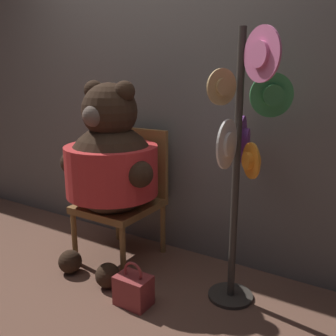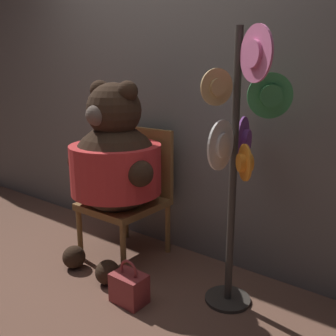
{
  "view_description": "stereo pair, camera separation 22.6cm",
  "coord_description": "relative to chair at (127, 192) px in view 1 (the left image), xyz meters",
  "views": [
    {
      "loc": [
        1.54,
        -1.65,
        1.37
      ],
      "look_at": [
        0.31,
        0.3,
        0.78
      ],
      "focal_mm": 40.0,
      "sensor_mm": 36.0,
      "label": 1
    },
    {
      "loc": [
        1.72,
        -1.53,
        1.37
      ],
      "look_at": [
        0.31,
        0.3,
        0.78
      ],
      "focal_mm": 40.0,
      "sensor_mm": 36.0,
      "label": 2
    }
  ],
  "objects": [
    {
      "name": "ground_plane",
      "position": [
        0.16,
        -0.46,
        -0.5
      ],
      "size": [
        14.0,
        14.0,
        0.0
      ],
      "primitive_type": "plane",
      "color": "brown"
    },
    {
      "name": "wall_back",
      "position": [
        0.16,
        0.33,
        0.83
      ],
      "size": [
        8.0,
        0.1,
        2.65
      ],
      "color": "#66605B",
      "rests_on": "ground_plane"
    },
    {
      "name": "chair",
      "position": [
        0.0,
        0.0,
        0.0
      ],
      "size": [
        0.51,
        0.55,
        0.96
      ],
      "color": "olive",
      "rests_on": "ground_plane"
    },
    {
      "name": "teddy_bear",
      "position": [
        0.02,
        -0.19,
        0.26
      ],
      "size": [
        0.78,
        0.69,
        1.32
      ],
      "color": "black",
      "rests_on": "ground_plane"
    },
    {
      "name": "hat_display_rack",
      "position": [
        0.95,
        -0.14,
        0.45
      ],
      "size": [
        0.4,
        0.62,
        1.61
      ],
      "color": "#332D28",
      "rests_on": "ground_plane"
    },
    {
      "name": "handbag_on_ground",
      "position": [
        0.45,
        -0.52,
        -0.4
      ],
      "size": [
        0.21,
        0.15,
        0.28
      ],
      "color": "maroon",
      "rests_on": "ground_plane"
    }
  ]
}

